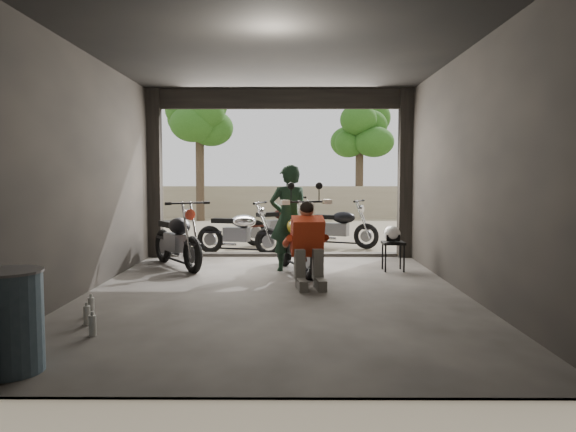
{
  "coord_description": "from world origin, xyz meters",
  "views": [
    {
      "loc": [
        0.22,
        -7.31,
        1.55
      ],
      "look_at": [
        0.17,
        0.6,
        1.0
      ],
      "focal_mm": 35.0,
      "sensor_mm": 36.0,
      "label": 1
    }
  ],
  "objects_px": {
    "left_bike": "(177,234)",
    "helmet": "(392,234)",
    "rider": "(289,219)",
    "mechanic": "(309,247)",
    "outside_bike_b": "(280,220)",
    "oil_drum": "(8,323)",
    "stool": "(393,246)",
    "sign_post": "(456,162)",
    "outside_bike_a": "(239,228)",
    "outside_bike_c": "(339,224)",
    "main_bike": "(296,236)"
  },
  "relations": [
    {
      "from": "left_bike",
      "to": "helmet",
      "type": "relative_size",
      "value": 5.89
    },
    {
      "from": "rider",
      "to": "mechanic",
      "type": "relative_size",
      "value": 1.5
    },
    {
      "from": "outside_bike_b",
      "to": "oil_drum",
      "type": "distance_m",
      "value": 8.83
    },
    {
      "from": "outside_bike_b",
      "to": "stool",
      "type": "xyz_separation_m",
      "value": [
        1.93,
        -3.81,
        -0.13
      ]
    },
    {
      "from": "outside_bike_b",
      "to": "oil_drum",
      "type": "relative_size",
      "value": 1.99
    },
    {
      "from": "outside_bike_b",
      "to": "rider",
      "type": "height_order",
      "value": "rider"
    },
    {
      "from": "mechanic",
      "to": "sign_post",
      "type": "height_order",
      "value": "sign_post"
    },
    {
      "from": "mechanic",
      "to": "stool",
      "type": "bearing_deg",
      "value": 36.43
    },
    {
      "from": "outside_bike_a",
      "to": "sign_post",
      "type": "bearing_deg",
      "value": -64.75
    },
    {
      "from": "outside_bike_c",
      "to": "stool",
      "type": "relative_size",
      "value": 3.15
    },
    {
      "from": "main_bike",
      "to": "rider",
      "type": "distance_m",
      "value": 0.31
    },
    {
      "from": "main_bike",
      "to": "helmet",
      "type": "xyz_separation_m",
      "value": [
        1.58,
        0.14,
        0.02
      ]
    },
    {
      "from": "main_bike",
      "to": "mechanic",
      "type": "relative_size",
      "value": 1.56
    },
    {
      "from": "left_bike",
      "to": "sign_post",
      "type": "bearing_deg",
      "value": -9.53
    },
    {
      "from": "mechanic",
      "to": "helmet",
      "type": "height_order",
      "value": "mechanic"
    },
    {
      "from": "rider",
      "to": "oil_drum",
      "type": "xyz_separation_m",
      "value": [
        -2.18,
        -4.8,
        -0.46
      ]
    },
    {
      "from": "stool",
      "to": "outside_bike_c",
      "type": "bearing_deg",
      "value": 101.2
    },
    {
      "from": "left_bike",
      "to": "mechanic",
      "type": "xyz_separation_m",
      "value": [
        2.19,
        -1.73,
        0.01
      ]
    },
    {
      "from": "main_bike",
      "to": "helmet",
      "type": "height_order",
      "value": "main_bike"
    },
    {
      "from": "main_bike",
      "to": "mechanic",
      "type": "distance_m",
      "value": 1.27
    },
    {
      "from": "outside_bike_b",
      "to": "sign_post",
      "type": "relative_size",
      "value": 0.6
    },
    {
      "from": "outside_bike_a",
      "to": "sign_post",
      "type": "relative_size",
      "value": 0.58
    },
    {
      "from": "outside_bike_a",
      "to": "stool",
      "type": "bearing_deg",
      "value": -109.67
    },
    {
      "from": "outside_bike_b",
      "to": "stool",
      "type": "distance_m",
      "value": 4.28
    },
    {
      "from": "main_bike",
      "to": "stool",
      "type": "relative_size",
      "value": 3.68
    },
    {
      "from": "main_bike",
      "to": "outside_bike_c",
      "type": "bearing_deg",
      "value": 56.92
    },
    {
      "from": "main_bike",
      "to": "rider",
      "type": "relative_size",
      "value": 1.04
    },
    {
      "from": "outside_bike_c",
      "to": "stool",
      "type": "height_order",
      "value": "outside_bike_c"
    },
    {
      "from": "oil_drum",
      "to": "mechanic",
      "type": "bearing_deg",
      "value": 54.29
    },
    {
      "from": "stool",
      "to": "helmet",
      "type": "xyz_separation_m",
      "value": [
        -0.02,
        0.03,
        0.2
      ]
    },
    {
      "from": "outside_bike_c",
      "to": "oil_drum",
      "type": "xyz_separation_m",
      "value": [
        -3.26,
        -7.94,
        -0.12
      ]
    },
    {
      "from": "outside_bike_a",
      "to": "sign_post",
      "type": "height_order",
      "value": "sign_post"
    },
    {
      "from": "main_bike",
      "to": "helmet",
      "type": "bearing_deg",
      "value": -11.16
    },
    {
      "from": "stool",
      "to": "outside_bike_b",
      "type": "bearing_deg",
      "value": 116.85
    },
    {
      "from": "outside_bike_b",
      "to": "sign_post",
      "type": "xyz_separation_m",
      "value": [
        3.71,
        -1.14,
        1.3
      ]
    },
    {
      "from": "outside_bike_c",
      "to": "rider",
      "type": "bearing_deg",
      "value": -175.2
    },
    {
      "from": "outside_bike_a",
      "to": "outside_bike_c",
      "type": "distance_m",
      "value": 2.37
    },
    {
      "from": "helmet",
      "to": "main_bike",
      "type": "bearing_deg",
      "value": -179.58
    },
    {
      "from": "left_bike",
      "to": "outside_bike_a",
      "type": "bearing_deg",
      "value": 28.88
    },
    {
      "from": "outside_bike_c",
      "to": "sign_post",
      "type": "height_order",
      "value": "sign_post"
    },
    {
      "from": "left_bike",
      "to": "outside_bike_b",
      "type": "relative_size",
      "value": 1.05
    },
    {
      "from": "helmet",
      "to": "oil_drum",
      "type": "relative_size",
      "value": 0.35
    },
    {
      "from": "rider",
      "to": "stool",
      "type": "distance_m",
      "value": 1.76
    },
    {
      "from": "rider",
      "to": "sign_post",
      "type": "relative_size",
      "value": 0.65
    },
    {
      "from": "left_bike",
      "to": "stool",
      "type": "distance_m",
      "value": 3.63
    },
    {
      "from": "outside_bike_b",
      "to": "sign_post",
      "type": "distance_m",
      "value": 4.09
    },
    {
      "from": "sign_post",
      "to": "main_bike",
      "type": "bearing_deg",
      "value": -152.39
    },
    {
      "from": "mechanic",
      "to": "outside_bike_a",
      "type": "bearing_deg",
      "value": 103.34
    },
    {
      "from": "sign_post",
      "to": "oil_drum",
      "type": "bearing_deg",
      "value": -139.12
    },
    {
      "from": "outside_bike_a",
      "to": "rider",
      "type": "relative_size",
      "value": 0.9
    }
  ]
}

